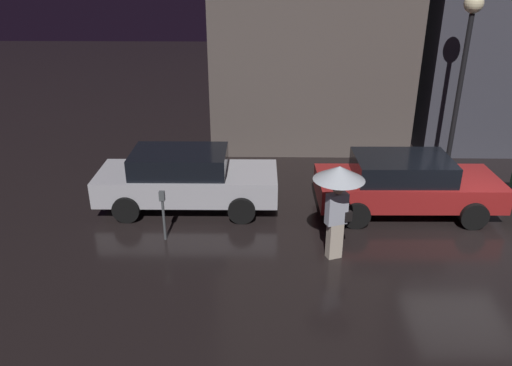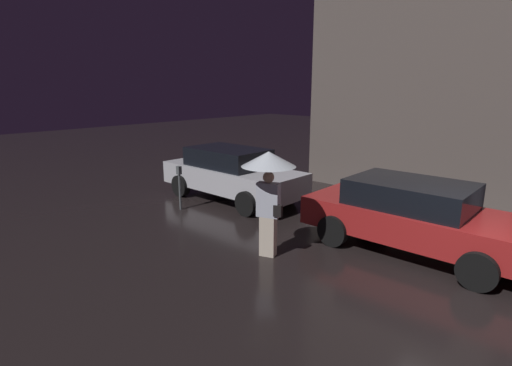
{
  "view_description": "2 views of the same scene",
  "coord_description": "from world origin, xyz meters",
  "px_view_note": "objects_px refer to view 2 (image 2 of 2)",
  "views": [
    {
      "loc": [
        -4.88,
        -10.05,
        5.82
      ],
      "look_at": [
        -5.07,
        0.25,
        1.2
      ],
      "focal_mm": 35.0,
      "sensor_mm": 36.0,
      "label": 1
    },
    {
      "loc": [
        1.46,
        -6.49,
        3.3
      ],
      "look_at": [
        -4.94,
        0.44,
        0.98
      ],
      "focal_mm": 28.0,
      "sensor_mm": 36.0,
      "label": 2
    }
  ],
  "objects_px": {
    "parked_car_red": "(415,215)",
    "parking_meter": "(179,183)",
    "pedestrian_with_umbrella": "(269,175)",
    "parked_car_silver": "(231,173)"
  },
  "relations": [
    {
      "from": "parked_car_red",
      "to": "parking_meter",
      "type": "xyz_separation_m",
      "value": [
        -5.75,
        -1.53,
        -0.01
      ]
    },
    {
      "from": "parked_car_silver",
      "to": "parking_meter",
      "type": "relative_size",
      "value": 3.74
    },
    {
      "from": "parked_car_silver",
      "to": "parked_car_red",
      "type": "bearing_deg",
      "value": -1.94
    },
    {
      "from": "parking_meter",
      "to": "parked_car_red",
      "type": "bearing_deg",
      "value": 14.93
    },
    {
      "from": "parked_car_silver",
      "to": "parking_meter",
      "type": "xyz_separation_m",
      "value": [
        -0.26,
        -1.67,
        -0.04
      ]
    },
    {
      "from": "parked_car_red",
      "to": "pedestrian_with_umbrella",
      "type": "xyz_separation_m",
      "value": [
        -2.01,
        -2.19,
        0.89
      ]
    },
    {
      "from": "parked_car_red",
      "to": "pedestrian_with_umbrella",
      "type": "distance_m",
      "value": 3.1
    },
    {
      "from": "parked_car_silver",
      "to": "pedestrian_with_umbrella",
      "type": "bearing_deg",
      "value": -34.32
    },
    {
      "from": "parked_car_silver",
      "to": "parking_meter",
      "type": "distance_m",
      "value": 1.69
    },
    {
      "from": "parked_car_red",
      "to": "parked_car_silver",
      "type": "bearing_deg",
      "value": 177.71
    }
  ]
}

